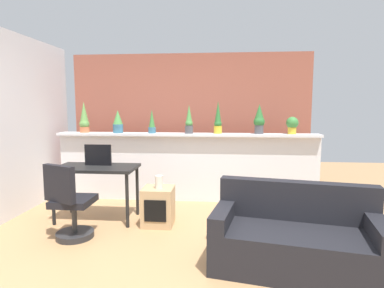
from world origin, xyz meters
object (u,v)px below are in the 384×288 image
Objects in this scene: potted_plant_2 at (152,122)px; office_chair at (70,207)px; vase_on_shelf at (159,182)px; potted_plant_1 at (118,122)px; potted_plant_6 at (292,124)px; potted_plant_5 at (259,119)px; side_cube_shelf at (158,206)px; potted_plant_3 at (189,121)px; potted_plant_4 at (218,120)px; tv_monitor at (98,155)px; desk at (96,172)px; couch at (295,240)px; potted_plant_0 at (84,119)px.

office_chair is (-0.63, -1.65, -0.91)m from potted_plant_2.
vase_on_shelf is at bearing 29.31° from office_chair.
potted_plant_1 is 2.82m from potted_plant_6.
potted_plant_2 is 1.73m from potted_plant_5.
potted_plant_2 is 1.54m from side_cube_shelf.
potted_plant_3 is 0.47m from potted_plant_4.
potted_plant_5 is 1.28× the size of tv_monitor.
potted_plant_2 is 2.24m from potted_plant_6.
potted_plant_6 is at bearing 30.79° from vase_on_shelf.
potted_plant_4 reaches higher than vase_on_shelf.
potted_plant_5 is (2.30, 0.01, 0.05)m from potted_plant_1.
potted_plant_5 reaches higher than office_chair.
potted_plant_6 is 3.44m from office_chair.
potted_plant_2 is at bearing -179.09° from potted_plant_5.
potted_plant_3 is at bearing 36.82° from tv_monitor.
potted_plant_1 reaches higher than potted_plant_6.
desk is (0.00, -0.99, -0.64)m from potted_plant_1.
potted_plant_1 is 3.38m from couch.
potted_plant_5 is 0.52m from potted_plant_6.
office_chair is at bearing -127.03° from potted_plant_3.
potted_plant_1 is 1.02× the size of tv_monitor.
potted_plant_1 is at bearing 178.31° from potted_plant_2.
couch is (2.42, -1.12, -0.38)m from desk.
potted_plant_4 reaches higher than desk.
office_chair is at bearing 169.94° from couch.
couch is at bearing -48.42° from potted_plant_2.
vase_on_shelf is at bearing -52.60° from side_cube_shelf.
potted_plant_2 reaches higher than potted_plant_6.
potted_plant_4 is 2.50m from couch.
potted_plant_6 is at bearing 79.58° from couch.
potted_plant_3 is 1.63m from potted_plant_6.
potted_plant_2 is 0.23× the size of couch.
potted_plant_0 is 3.04× the size of vase_on_shelf.
vase_on_shelf is at bearing 147.43° from couch.
potted_plant_3 is 2.64m from couch.
desk reaches higher than vase_on_shelf.
potted_plant_0 is 0.98× the size of potted_plant_4.
potted_plant_5 is at bearing 93.42° from couch.
potted_plant_4 is 1.57m from vase_on_shelf.
side_cube_shelf is at bearing -124.45° from potted_plant_4.
vase_on_shelf is (1.49, -1.15, -0.77)m from potted_plant_0.
potted_plant_6 is (1.63, 0.04, -0.05)m from potted_plant_3.
potted_plant_0 is at bearing 144.81° from couch.
potted_plant_6 is 0.55× the size of side_cube_shelf.
potted_plant_1 is 0.80× the size of potted_plant_5.
potted_plant_5 is at bearing -0.34° from potted_plant_4.
side_cube_shelf is at bearing -12.57° from tv_monitor.
potted_plant_2 is 2.97m from couch.
potted_plant_4 is 0.65m from potted_plant_5.
potted_plant_5 is at bearing 39.18° from vase_on_shelf.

